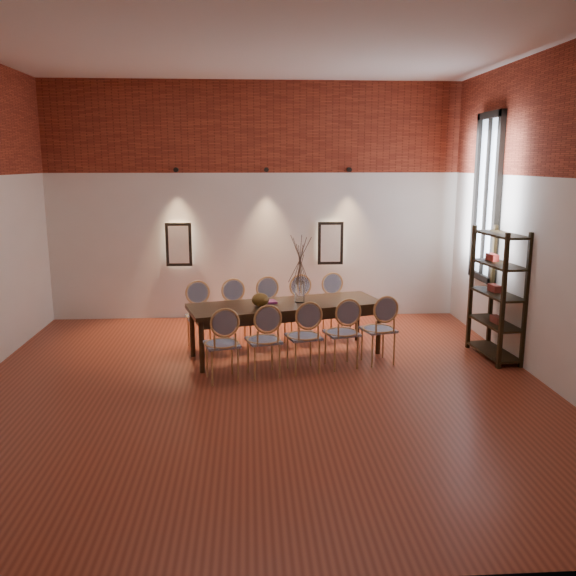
{
  "coord_description": "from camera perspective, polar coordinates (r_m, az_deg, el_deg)",
  "views": [
    {
      "loc": [
        -0.12,
        -6.96,
        2.67
      ],
      "look_at": [
        0.4,
        0.87,
        1.05
      ],
      "focal_mm": 38.0,
      "sensor_mm": 36.0,
      "label": 1
    }
  ],
  "objects": [
    {
      "name": "brick_band_front",
      "position": [
        3.53,
        -1.94,
        21.09
      ],
      "size": [
        7.0,
        0.02,
        1.5
      ],
      "primitive_type": "cube",
      "color": "maroon",
      "rests_on": "ground"
    },
    {
      "name": "dining_table",
      "position": [
        8.56,
        -0.18,
        -3.89
      ],
      "size": [
        2.81,
        1.51,
        0.75
      ],
      "primitive_type": "cube",
      "rotation": [
        0.0,
        0.0,
        0.26
      ],
      "color": "#331E0E",
      "rests_on": "floor"
    },
    {
      "name": "wall_back",
      "position": [
        10.53,
        -3.13,
        8.01
      ],
      "size": [
        7.0,
        0.1,
        4.0
      ],
      "primitive_type": "cube",
      "color": "silver",
      "rests_on": "ground"
    },
    {
      "name": "chair_far_c",
      "position": [
        9.19,
        -1.57,
        -2.19
      ],
      "size": [
        0.54,
        0.54,
        0.94
      ],
      "primitive_type": null,
      "rotation": [
        0.0,
        0.0,
        3.4
      ],
      "color": "tan",
      "rests_on": "floor"
    },
    {
      "name": "vase",
      "position": [
        8.5,
        1.11,
        -0.36
      ],
      "size": [
        0.14,
        0.14,
        0.3
      ],
      "primitive_type": "cylinder",
      "color": "silver",
      "rests_on": "dining_table"
    },
    {
      "name": "wall_right",
      "position": [
        7.9,
        24.07,
        5.79
      ],
      "size": [
        0.1,
        7.0,
        4.0
      ],
      "primitive_type": "cube",
      "color": "silver",
      "rests_on": "ground"
    },
    {
      "name": "shelving_rack",
      "position": [
        8.83,
        18.98,
        -0.55
      ],
      "size": [
        0.46,
        1.03,
        1.8
      ],
      "primitive_type": null,
      "rotation": [
        0.0,
        0.0,
        0.08
      ],
      "color": "black",
      "rests_on": "floor"
    },
    {
      "name": "brick_band_right",
      "position": [
        7.86,
        24.38,
        14.9
      ],
      "size": [
        0.02,
        7.0,
        1.5
      ],
      "primitive_type": "cube",
      "color": "maroon",
      "rests_on": "ground"
    },
    {
      "name": "chair_near_c",
      "position": [
        7.89,
        1.45,
        -4.54
      ],
      "size": [
        0.54,
        0.54,
        0.94
      ],
      "primitive_type": null,
      "rotation": [
        0.0,
        0.0,
        0.26
      ],
      "color": "tan",
      "rests_on": "floor"
    },
    {
      "name": "chair_far_a",
      "position": [
        8.95,
        -8.16,
        -2.69
      ],
      "size": [
        0.54,
        0.54,
        0.94
      ],
      "primitive_type": null,
      "rotation": [
        0.0,
        0.0,
        3.4
      ],
      "color": "tan",
      "rests_on": "floor"
    },
    {
      "name": "floor",
      "position": [
        7.46,
        -2.64,
        -9.4
      ],
      "size": [
        7.0,
        7.0,
        0.02
      ],
      "primitive_type": "cube",
      "color": "brown",
      "rests_on": "ground"
    },
    {
      "name": "niche_left",
      "position": [
        10.57,
        -10.17,
        4.04
      ],
      "size": [
        0.36,
        0.06,
        0.66
      ],
      "primitive_type": "cube",
      "color": "#FFEAC6",
      "rests_on": "wall_back"
    },
    {
      "name": "wall_front",
      "position": [
        3.48,
        -1.76,
        0.54
      ],
      "size": [
        7.0,
        0.1,
        4.0
      ],
      "primitive_type": "cube",
      "color": "silver",
      "rests_on": "ground"
    },
    {
      "name": "bowl",
      "position": [
        8.29,
        -2.6,
        -1.1
      ],
      "size": [
        0.24,
        0.24,
        0.18
      ],
      "primitive_type": "ellipsoid",
      "color": "brown",
      "rests_on": "dining_table"
    },
    {
      "name": "chair_near_b",
      "position": [
        7.73,
        -2.31,
        -4.89
      ],
      "size": [
        0.54,
        0.54,
        0.94
      ],
      "primitive_type": null,
      "rotation": [
        0.0,
        0.0,
        0.26
      ],
      "color": "tan",
      "rests_on": "floor"
    },
    {
      "name": "niche_right",
      "position": [
        10.6,
        3.98,
        4.21
      ],
      "size": [
        0.36,
        0.06,
        0.66
      ],
      "primitive_type": "cube",
      "color": "#FFEAC6",
      "rests_on": "wall_back"
    },
    {
      "name": "book",
      "position": [
        8.48,
        -2.0,
        -1.33
      ],
      "size": [
        0.3,
        0.24,
        0.03
      ],
      "primitive_type": "cube",
      "rotation": [
        0.0,
        0.0,
        0.26
      ],
      "color": "#902B74",
      "rests_on": "dining_table"
    },
    {
      "name": "window_glass",
      "position": [
        9.66,
        18.17,
        8.01
      ],
      "size": [
        0.02,
        0.78,
        2.38
      ],
      "primitive_type": "cube",
      "color": "silver",
      "rests_on": "wall_right"
    },
    {
      "name": "spot_fixture_left",
      "position": [
        10.45,
        -10.44,
        10.82
      ],
      "size": [
        0.08,
        0.1,
        0.08
      ],
      "primitive_type": "cylinder",
      "rotation": [
        1.57,
        0.0,
        0.0
      ],
      "color": "black",
      "rests_on": "wall_back"
    },
    {
      "name": "ceiling",
      "position": [
        7.09,
        -2.96,
        22.54
      ],
      "size": [
        7.0,
        7.0,
        0.02
      ],
      "primitive_type": "cube",
      "color": "silver",
      "rests_on": "ground"
    },
    {
      "name": "window_mullion",
      "position": [
        9.66,
        18.06,
        8.02
      ],
      "size": [
        0.06,
        0.06,
        2.4
      ],
      "primitive_type": "cube",
      "color": "black",
      "rests_on": "wall_right"
    },
    {
      "name": "spot_fixture_right",
      "position": [
        10.52,
        5.75,
        10.96
      ],
      "size": [
        0.08,
        0.1,
        0.08
      ],
      "primitive_type": "cylinder",
      "rotation": [
        1.57,
        0.0,
        0.0
      ],
      "color": "black",
      "rests_on": "wall_back"
    },
    {
      "name": "chair_far_d",
      "position": [
        9.36,
        1.58,
        -1.94
      ],
      "size": [
        0.54,
        0.54,
        0.94
      ],
      "primitive_type": null,
      "rotation": [
        0.0,
        0.0,
        3.4
      ],
      "color": "tan",
      "rests_on": "floor"
    },
    {
      "name": "chair_far_b",
      "position": [
        9.05,
        -4.82,
        -2.44
      ],
      "size": [
        0.54,
        0.54,
        0.94
      ],
      "primitive_type": null,
      "rotation": [
        0.0,
        0.0,
        3.4
      ],
      "color": "tan",
      "rests_on": "floor"
    },
    {
      "name": "chair_near_d",
      "position": [
        8.08,
        5.04,
        -4.18
      ],
      "size": [
        0.54,
        0.54,
        0.94
      ],
      "primitive_type": null,
      "rotation": [
        0.0,
        0.0,
        0.26
      ],
      "color": "tan",
      "rests_on": "floor"
    },
    {
      "name": "chair_far_e",
      "position": [
        9.55,
        4.61,
        -1.69
      ],
      "size": [
        0.54,
        0.54,
        0.94
      ],
      "primitive_type": null,
      "rotation": [
        0.0,
        0.0,
        3.4
      ],
      "color": "tan",
      "rests_on": "floor"
    },
    {
      "name": "dried_branches",
      "position": [
        8.41,
        1.12,
        2.64
      ],
      "size": [
        0.5,
        0.5,
        0.7
      ],
      "primitive_type": null,
      "color": "brown",
      "rests_on": "vase"
    },
    {
      "name": "window_frame",
      "position": [
        9.66,
        18.06,
        8.02
      ],
      "size": [
        0.08,
        0.9,
        2.5
      ],
      "primitive_type": "cube",
      "color": "black",
      "rests_on": "wall_right"
    },
    {
      "name": "brick_band_back",
      "position": [
        10.46,
        -3.21,
        14.83
      ],
      "size": [
        7.0,
        0.02,
        1.5
      ],
      "primitive_type": "cube",
      "color": "maroon",
      "rests_on": "ground"
    },
    {
      "name": "spot_fixture_mid",
      "position": [
        10.39,
        -2.04,
        11.0
      ],
      "size": [
        0.08,
        0.1,
        0.08
      ],
      "primitive_type": "cylinder",
      "rotation": [
        1.57,
        0.0,
        0.0
      ],
      "color": "black",
      "rests_on": "wall_back"
    },
    {
      "name": "chair_near_e",
      "position": [
        8.3,
        8.45,
        -3.83
      ],
      "size": [
        0.54,
        0.54,
        0.94
      ],
      "primitive_type": null,
      "rotation": [
        0.0,
        0.0,
        0.26
      ],
      "color": "tan",
      "rests_on": "floor"
    },
    {
      "name": "chair_near_a",
      "position": [
        7.6,
        -6.21,
        -5.23
      ],
      "size": [
        0.54,
        0.54,
        0.94
      ],
      "primitive_type": null,
      "rotation": [
        0.0,
        0.0,
        0.26
      ],
      "color": "tan",
      "rests_on": "floor"
    }
  ]
}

